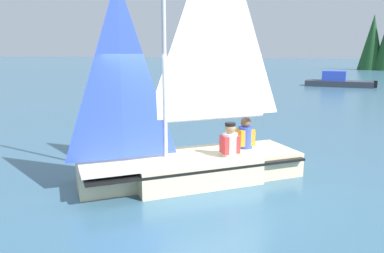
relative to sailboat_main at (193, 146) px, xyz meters
The scene contains 5 objects.
ground_plane 0.70m from the sailboat_main, 139.05° to the right, with size 260.00×260.00×0.00m, color #38607A.
sailboat_main is the anchor object (origin of this frame).
sailor_helm 0.73m from the sailboat_main, 20.10° to the left, with size 0.43×0.42×1.16m.
sailor_crew 1.29m from the sailboat_main, 49.40° to the left, with size 0.43×0.42×1.16m.
motorboat_distant 22.65m from the sailboat_main, 82.41° to the left, with size 4.87×1.77×1.12m.
Camera 1 is at (2.48, -6.76, 2.55)m, focal length 35.00 mm.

